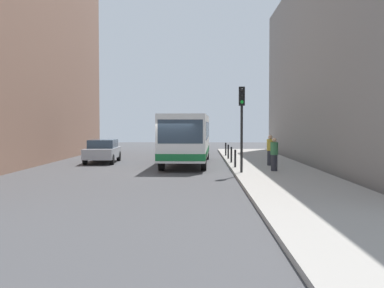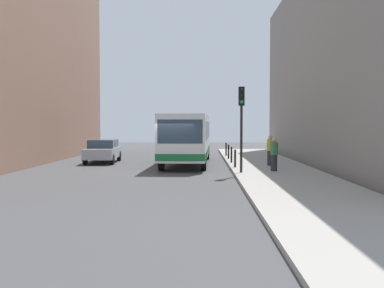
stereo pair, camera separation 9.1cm
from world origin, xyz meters
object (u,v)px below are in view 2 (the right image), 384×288
object	(u,v)px
bollard_mid	(231,155)
bollard_farthest	(226,149)
traffic_light	(241,113)
pedestrian_near_signal	(274,155)
car_beside_bus	(103,150)
bollard_far	(229,152)
bus	(187,136)
car_behind_bus	(185,144)
bollard_near	(235,158)
pedestrian_mid_sidewalk	(270,150)

from	to	relation	value
bollard_mid	bollard_farthest	size ratio (longest dim) A/B	1.00
traffic_light	pedestrian_near_signal	distance (m)	2.75
car_beside_bus	bollard_far	xyz separation A→B (m)	(8.15, 1.65, -0.16)
car_beside_bus	bollard_far	size ratio (longest dim) A/B	4.70
pedestrian_near_signal	bus	bearing A→B (deg)	-10.73
car_behind_bus	bollard_far	size ratio (longest dim) A/B	4.65
traffic_light	bollard_near	size ratio (longest dim) A/B	4.32
bollard_far	pedestrian_near_signal	distance (m)	8.48
bollard_far	pedestrian_mid_sidewalk	world-z (taller)	pedestrian_mid_sidewalk
bus	traffic_light	distance (m)	7.11
bollard_mid	bollard_far	world-z (taller)	same
traffic_light	bollard_mid	world-z (taller)	traffic_light
bus	bollard_farthest	xyz separation A→B (m)	(2.69, 5.76, -1.10)
bollard_farthest	car_beside_bus	bearing A→B (deg)	-149.49
bus	bollard_farthest	size ratio (longest dim) A/B	11.68
car_behind_bus	pedestrian_mid_sidewalk	size ratio (longest dim) A/B	2.58
bollard_near	bollard_far	bearing A→B (deg)	90.00
car_behind_bus	pedestrian_mid_sidewalk	bearing A→B (deg)	110.55
bus	car_behind_bus	distance (m)	11.26
bollard_mid	bollard_far	size ratio (longest dim) A/B	1.00
bus	bollard_near	xyz separation A→B (m)	(2.69, -3.68, -1.10)
traffic_light	bollard_farthest	size ratio (longest dim) A/B	4.32
bus	pedestrian_near_signal	world-z (taller)	bus
bollard_near	pedestrian_near_signal	distance (m)	2.69
bollard_mid	bollard_farthest	distance (m)	6.30
bus	bollard_far	xyz separation A→B (m)	(2.69, 2.61, -1.10)
bollard_near	bollard_mid	world-z (taller)	same
bus	car_behind_bus	xyz separation A→B (m)	(-0.56, 11.20, -0.94)
traffic_light	pedestrian_mid_sidewalk	size ratio (longest dim) A/B	2.40
car_beside_bus	car_behind_bus	xyz separation A→B (m)	(4.90, 10.24, 0.00)
bus	traffic_light	size ratio (longest dim) A/B	2.71
bus	traffic_light	xyz separation A→B (m)	(2.79, -6.42, 1.28)
pedestrian_mid_sidewalk	traffic_light	bearing A→B (deg)	-139.60
traffic_light	bollard_far	bearing A→B (deg)	90.63
car_behind_bus	traffic_light	size ratio (longest dim) A/B	1.08
pedestrian_mid_sidewalk	pedestrian_near_signal	bearing A→B (deg)	-117.77
bollard_farthest	car_behind_bus	bearing A→B (deg)	120.84
bollard_farthest	pedestrian_mid_sidewalk	bearing A→B (deg)	-76.15
car_behind_bus	bollard_mid	distance (m)	12.18
bus	traffic_light	world-z (taller)	traffic_light
car_behind_bus	bus	bearing A→B (deg)	92.34
bollard_mid	bus	bearing A→B (deg)	168.75
bollard_near	car_beside_bus	bearing A→B (deg)	150.33
bollard_farthest	pedestrian_mid_sidewalk	size ratio (longest dim) A/B	0.56
bus	bollard_farthest	bearing A→B (deg)	-113.03
car_beside_bus	traffic_light	distance (m)	11.29
bollard_farthest	pedestrian_near_signal	world-z (taller)	pedestrian_near_signal
bus	pedestrian_near_signal	size ratio (longest dim) A/B	6.76
traffic_light	bollard_mid	xyz separation A→B (m)	(-0.10, 5.88, -2.38)
car_beside_bus	bollard_near	xyz separation A→B (m)	(8.15, -4.64, -0.16)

